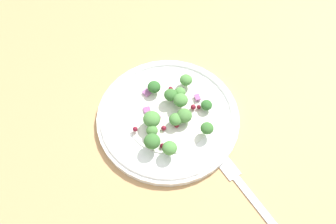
{
  "coord_description": "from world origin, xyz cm",
  "views": [
    {
      "loc": [
        -1.41,
        36.44,
        61.01
      ],
      "look_at": [
        -2.85,
        1.26,
        2.7
      ],
      "focal_mm": 41.87,
      "sensor_mm": 36.0,
      "label": 1
    }
  ],
  "objects_px": {
    "broccoli_floret_1": "(151,119)",
    "broccoli_floret_2": "(176,119)",
    "fork": "(253,199)",
    "broccoli_floret_0": "(152,131)",
    "plate": "(168,117)"
  },
  "relations": [
    {
      "from": "broccoli_floret_0",
      "to": "broccoli_floret_1",
      "type": "bearing_deg",
      "value": -90.01
    },
    {
      "from": "plate",
      "to": "broccoli_floret_1",
      "type": "distance_m",
      "value": 0.04
    },
    {
      "from": "broccoli_floret_1",
      "to": "fork",
      "type": "bearing_deg",
      "value": 139.29
    },
    {
      "from": "plate",
      "to": "broccoli_floret_2",
      "type": "bearing_deg",
      "value": 127.55
    },
    {
      "from": "broccoli_floret_0",
      "to": "broccoli_floret_2",
      "type": "bearing_deg",
      "value": -153.94
    },
    {
      "from": "fork",
      "to": "plate",
      "type": "bearing_deg",
      "value": -49.69
    },
    {
      "from": "plate",
      "to": "broccoli_floret_2",
      "type": "distance_m",
      "value": 0.03
    },
    {
      "from": "broccoli_floret_0",
      "to": "plate",
      "type": "bearing_deg",
      "value": -128.84
    },
    {
      "from": "plate",
      "to": "broccoli_floret_1",
      "type": "bearing_deg",
      "value": 29.36
    },
    {
      "from": "broccoli_floret_1",
      "to": "broccoli_floret_2",
      "type": "xyz_separation_m",
      "value": [
        -0.04,
        -0.0,
        -0.0
      ]
    },
    {
      "from": "broccoli_floret_2",
      "to": "fork",
      "type": "height_order",
      "value": "broccoli_floret_2"
    },
    {
      "from": "broccoli_floret_2",
      "to": "fork",
      "type": "distance_m",
      "value": 0.18
    },
    {
      "from": "broccoli_floret_0",
      "to": "fork",
      "type": "bearing_deg",
      "value": 143.65
    },
    {
      "from": "broccoli_floret_1",
      "to": "fork",
      "type": "xyz_separation_m",
      "value": [
        -0.16,
        0.14,
        -0.03
      ]
    },
    {
      "from": "fork",
      "to": "broccoli_floret_0",
      "type": "bearing_deg",
      "value": -36.35
    }
  ]
}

